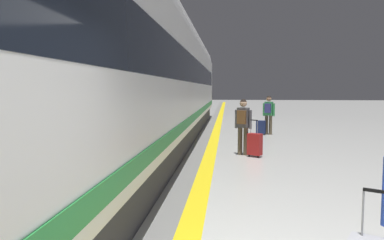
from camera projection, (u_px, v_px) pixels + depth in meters
name	position (u px, v px, depth m)	size (l,w,h in m)	color
safety_line_strip	(212.00, 147.00, 12.10)	(0.36, 80.00, 0.01)	yellow
tactile_edge_band	(203.00, 146.00, 12.13)	(0.54, 80.00, 0.01)	slate
high_speed_train	(142.00, 69.00, 10.83)	(2.94, 30.12, 4.97)	#38383D
passenger_near	(243.00, 122.00, 10.51)	(0.48, 0.39, 1.61)	brown
suitcase_near	(255.00, 144.00, 10.26)	(0.44, 0.39, 1.05)	#A51E1E
passenger_mid	(269.00, 112.00, 15.23)	(0.48, 0.39, 1.61)	brown
suitcase_mid	(261.00, 127.00, 15.20)	(0.42, 0.31, 0.59)	#19234C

